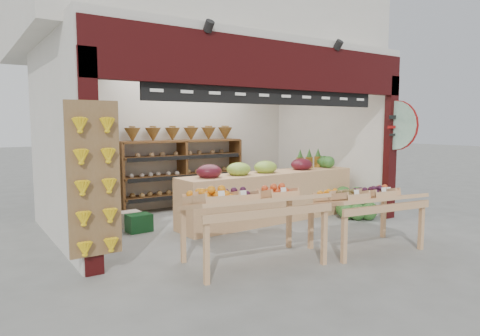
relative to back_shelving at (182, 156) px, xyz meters
The scene contains 11 objects.
ground 2.27m from the back_shelving, 87.90° to the right, with size 60.00×60.00×0.00m, color slate.
shop_structure 2.84m from the back_shelving, 78.73° to the right, with size 6.36×5.12×5.40m.
banana_board 4.12m from the back_shelving, 130.14° to the right, with size 0.60×0.15×1.80m.
gift_sign 4.26m from the back_shelving, 47.89° to the right, with size 0.04×0.93×0.92m.
back_shelving is the anchor object (origin of this frame).
refrigerator 2.01m from the back_shelving, behind, with size 0.75×0.75×1.92m, color #ACAEB2.
cardboard_stack 2.37m from the back_shelving, 144.56° to the right, with size 0.97×0.70×0.64m.
mid_counter 2.20m from the back_shelving, 68.37° to the right, with size 3.60×0.80×1.12m.
display_table_left 3.83m from the back_shelving, 104.83° to the right, with size 1.83×1.20×1.08m.
display_table_right 4.21m from the back_shelving, 79.31° to the right, with size 1.60×1.03×0.97m.
watermelon_pile 3.64m from the back_shelving, 49.92° to the right, with size 0.76×0.78×0.59m.
Camera 1 is at (-4.05, -6.12, 1.79)m, focal length 32.00 mm.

